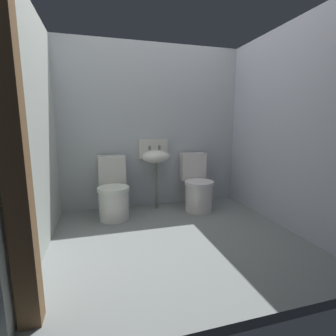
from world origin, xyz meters
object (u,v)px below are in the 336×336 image
object	(u,v)px
wooden_door_post	(12,135)
toilet_left	(113,193)
sink	(155,156)
toilet_right	(197,187)

from	to	relation	value
wooden_door_post	toilet_left	world-z (taller)	wooden_door_post
wooden_door_post	sink	distance (m)	2.25
wooden_door_post	sink	bearing A→B (deg)	56.93
wooden_door_post	toilet_right	xyz separation A→B (m)	(1.77, 1.67, -0.83)
toilet_left	toilet_right	distance (m)	1.17
wooden_door_post	sink	world-z (taller)	wooden_door_post
sink	wooden_door_post	bearing A→B (deg)	-123.07
toilet_left	toilet_right	size ratio (longest dim) A/B	1.00
toilet_left	sink	world-z (taller)	sink
toilet_right	sink	world-z (taller)	sink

